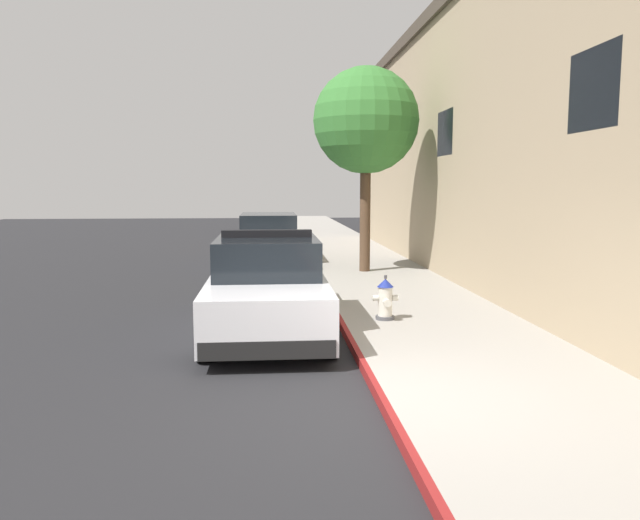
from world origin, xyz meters
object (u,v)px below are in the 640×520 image
object	(u,v)px
police_cruiser	(267,286)
parked_car_silver_ahead	(269,241)
street_tree	(366,122)
fire_hydrant	(385,299)

from	to	relation	value
police_cruiser	parked_car_silver_ahead	distance (m)	8.51
police_cruiser	street_tree	world-z (taller)	street_tree
fire_hydrant	street_tree	size ratio (longest dim) A/B	0.14
police_cruiser	parked_car_silver_ahead	world-z (taller)	police_cruiser
parked_car_silver_ahead	police_cruiser	bearing A→B (deg)	-90.16
fire_hydrant	street_tree	xyz separation A→B (m)	(0.59, 5.97, 3.58)
parked_car_silver_ahead	fire_hydrant	distance (m)	8.67
parked_car_silver_ahead	fire_hydrant	size ratio (longest dim) A/B	6.37
parked_car_silver_ahead	fire_hydrant	bearing A→B (deg)	-76.83
parked_car_silver_ahead	fire_hydrant	xyz separation A→B (m)	(1.98, -8.44, -0.25)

